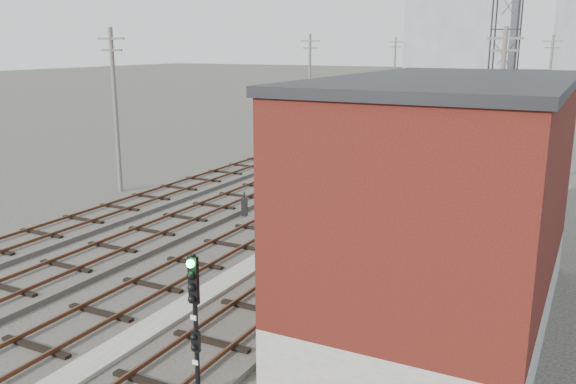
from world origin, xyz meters
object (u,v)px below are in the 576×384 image
Objects in this scene: signal_mast at (195,321)px; site_trailer at (408,122)px; car_red at (304,127)px; car_silver at (336,120)px; car_grey at (345,119)px; switch_stand at (244,206)px.

signal_mast is 0.51× the size of site_trailer.
site_trailer is (-7.47, 42.05, -0.59)m from signal_mast.
car_red reaches higher than car_silver.
signal_mast is 0.92× the size of car_red.
car_grey is at bearing -7.68° from car_red.
signal_mast is at bearing -157.73° from car_red.
car_grey is (1.01, 7.83, -0.05)m from car_red.
switch_stand is at bearing -90.13° from site_trailer.
site_trailer is at bearing -132.07° from car_grey.
car_grey is at bearing 141.97° from site_trailer.
car_red is 7.89m from car_grey.
switch_stand is at bearing -160.28° from car_red.
site_trailer is at bearing -81.90° from car_red.
car_silver is (-8.96, 5.21, -0.86)m from site_trailer.
site_trailer is 1.81× the size of car_silver.
site_trailer is 1.80× the size of car_red.
signal_mast is 15.72m from switch_stand.
car_red is at bearing 88.62° from switch_stand.
car_grey is at bearing 82.77° from switch_stand.
signal_mast reaches higher than car_red.
site_trailer is 10.65m from car_grey.
signal_mast is 0.85× the size of car_grey.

